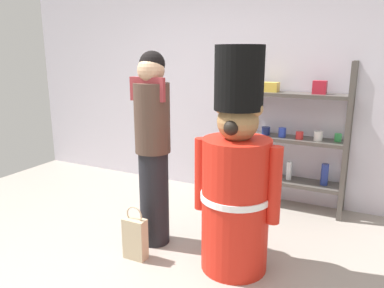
{
  "coord_description": "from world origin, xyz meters",
  "views": [
    {
      "loc": [
        1.46,
        -2.09,
        1.73
      ],
      "look_at": [
        0.14,
        0.55,
        1.0
      ],
      "focal_mm": 34.37,
      "sensor_mm": 36.0,
      "label": 1
    }
  ],
  "objects": [
    {
      "name": "teddy_bear_guard",
      "position": [
        0.55,
        0.51,
        0.76
      ],
      "size": [
        0.71,
        0.56,
        1.79
      ],
      "color": "red",
      "rests_on": "ground_plane"
    },
    {
      "name": "back_wall",
      "position": [
        0.0,
        2.2,
        1.3
      ],
      "size": [
        6.4,
        0.12,
        2.6
      ],
      "primitive_type": "cube",
      "color": "silver",
      "rests_on": "ground_plane"
    },
    {
      "name": "ground_plane",
      "position": [
        0.0,
        0.0,
        0.0
      ],
      "size": [
        6.4,
        6.4,
        0.0
      ],
      "primitive_type": "plane",
      "color": "#9E9389"
    },
    {
      "name": "shopping_bag",
      "position": [
        -0.26,
        0.26,
        0.19
      ],
      "size": [
        0.2,
        0.1,
        0.48
      ],
      "color": "#C1AD89",
      "rests_on": "ground_plane"
    },
    {
      "name": "merchandise_shelf",
      "position": [
        0.66,
        1.98,
        0.83
      ],
      "size": [
        1.22,
        0.35,
        1.66
      ],
      "color": "#4C4742",
      "rests_on": "ground_plane"
    },
    {
      "name": "person_shopper",
      "position": [
        -0.26,
        0.58,
        0.94
      ],
      "size": [
        0.33,
        0.31,
        1.75
      ],
      "color": "black",
      "rests_on": "ground_plane"
    }
  ]
}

